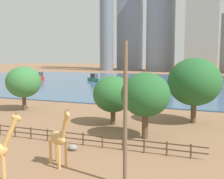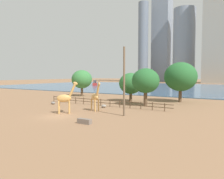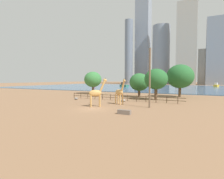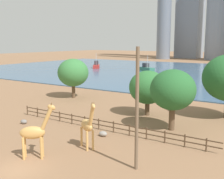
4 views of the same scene
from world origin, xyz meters
TOP-DOWN VIEW (x-y plane):
  - harbor_water at (0.00, 77.00)m, footprint 180.00×86.00m
  - giraffe_tall at (-0.62, 2.38)m, footprint 2.92×2.46m
  - giraffe_companion at (1.85, 6.67)m, footprint 2.91×2.05m
  - utility_pole at (7.84, 5.25)m, footprint 0.28×0.28m
  - boulder_near_fence at (1.08, 10.34)m, footprint 0.92×0.73m
  - boulder_by_pole at (-9.92, 8.81)m, footprint 0.86×0.71m
  - enclosure_fence at (-0.31, 12.00)m, footprint 26.12×0.14m
  - tree_left_large at (1.18, 20.93)m, footprint 5.12×5.12m
  - tree_right_tall at (6.47, 16.48)m, footprint 5.18×5.18m
  - tree_left_small at (-15.63, 24.91)m, footprint 5.57×5.57m
  - boat_sailboat at (-45.92, 73.37)m, footprint 5.37×6.51m
  - boat_tug at (-25.07, 74.47)m, footprint 6.36×4.83m
  - skyline_tower_needle at (-18.61, 155.66)m, footprint 16.90×16.90m
  - skyline_block_central at (-49.23, 146.06)m, footprint 8.16×8.16m

SIDE VIEW (x-z plane):
  - harbor_water at x=0.00m, z-range 0.00..0.20m
  - boulder_by_pole at x=-9.92m, z-range 0.00..0.53m
  - boulder_near_fence at x=1.08m, z-range 0.00..0.55m
  - enclosure_fence at x=-0.31m, z-range 0.11..1.41m
  - boat_tug at x=-25.07m, z-range -1.61..3.84m
  - boat_sailboat at x=-45.92m, z-range -1.69..3.99m
  - giraffe_companion at x=1.85m, z-range -0.16..4.70m
  - giraffe_tall at x=-0.62m, z-range -0.15..4.82m
  - tree_left_large at x=1.18m, z-range 0.80..7.06m
  - tree_left_small at x=-15.63m, z-range 1.04..8.16m
  - tree_right_tall at x=6.47m, z-range 1.16..8.23m
  - utility_pole at x=7.84m, z-range 0.00..9.74m
  - skyline_tower_needle at x=-18.61m, z-range 0.00..57.40m
  - skyline_block_central at x=-49.23m, z-range 0.00..64.63m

